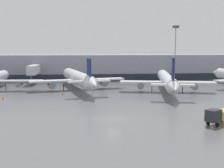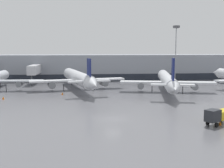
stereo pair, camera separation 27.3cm
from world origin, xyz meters
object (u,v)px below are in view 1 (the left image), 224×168
parked_jet_0 (167,80)px  traffic_cone_2 (221,123)px  traffic_cone_1 (62,93)px  parked_jet_2 (78,78)px  traffic_cone_0 (3,98)px  service_truck_2 (219,115)px  apron_light_mast_4 (176,38)px

parked_jet_0 → traffic_cone_2: size_ratio=54.77×
parked_jet_0 → traffic_cone_1: bearing=104.6°
parked_jet_0 → parked_jet_2: bearing=85.5°
parked_jet_0 → traffic_cone_0: 39.89m
traffic_cone_0 → parked_jet_2: bearing=39.1°
parked_jet_2 → traffic_cone_1: 9.32m
parked_jet_2 → traffic_cone_0: 21.23m
service_truck_2 → traffic_cone_0: bearing=-65.1°
traffic_cone_0 → traffic_cone_1: bearing=22.7°
traffic_cone_2 → parked_jet_2: bearing=119.3°
service_truck_2 → traffic_cone_1: size_ratio=8.40×
service_truck_2 → parked_jet_0: bearing=-124.7°
traffic_cone_0 → traffic_cone_2: size_ratio=1.03×
traffic_cone_2 → apron_light_mast_4: size_ratio=0.04×
traffic_cone_1 → traffic_cone_2: 39.41m
parked_jet_2 → apron_light_mast_4: (32.51, 16.34, 11.60)m
parked_jet_2 → traffic_cone_1: size_ratio=55.01×
parked_jet_2 → service_truck_2: bearing=-163.5°
service_truck_2 → traffic_cone_0: 45.06m
apron_light_mast_4 → parked_jet_2: bearing=-153.3°
traffic_cone_0 → traffic_cone_1: traffic_cone_0 is taller
traffic_cone_0 → traffic_cone_1: size_ratio=1.03×
traffic_cone_1 → traffic_cone_2: (25.23, -30.28, 0.00)m
traffic_cone_0 → traffic_cone_1: 13.61m
traffic_cone_0 → apron_light_mast_4: bearing=31.2°
service_truck_2 → traffic_cone_1: bearing=-81.8°
traffic_cone_1 → apron_light_mast_4: bearing=33.9°
traffic_cone_1 → service_truck_2: bearing=-49.8°
parked_jet_2 → traffic_cone_1: (-3.76, -8.01, -2.93)m
traffic_cone_0 → apron_light_mast_4: size_ratio=0.04×
traffic_cone_0 → service_truck_2: bearing=-33.0°
parked_jet_2 → traffic_cone_0: size_ratio=53.22×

